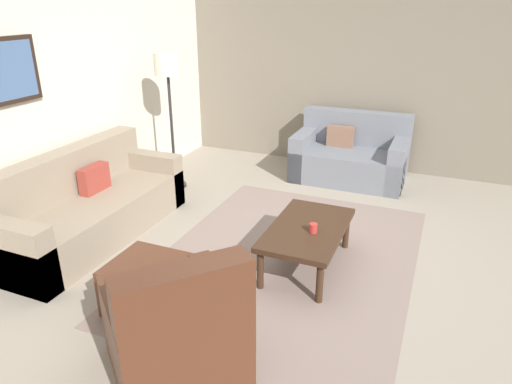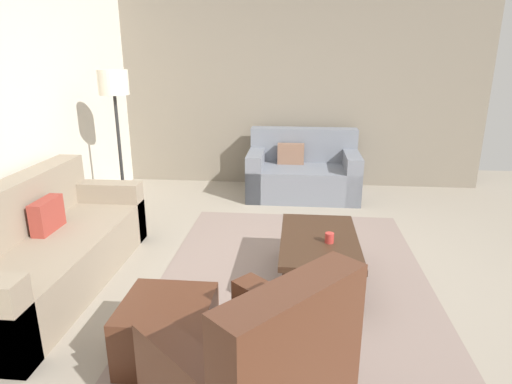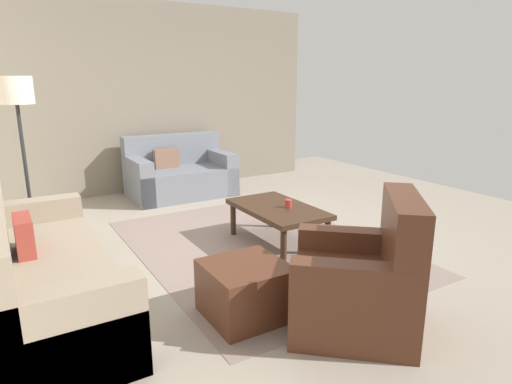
{
  "view_description": "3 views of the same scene",
  "coord_description": "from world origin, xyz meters",
  "px_view_note": "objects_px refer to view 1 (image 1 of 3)",
  "views": [
    {
      "loc": [
        -3.65,
        -1.21,
        2.31
      ],
      "look_at": [
        -0.25,
        0.21,
        0.76
      ],
      "focal_mm": 32.45,
      "sensor_mm": 36.0,
      "label": 1
    },
    {
      "loc": [
        -3.44,
        -0.0,
        1.88
      ],
      "look_at": [
        0.17,
        0.35,
        0.73
      ],
      "focal_mm": 30.84,
      "sensor_mm": 36.0,
      "label": 2
    },
    {
      "loc": [
        -3.6,
        2.2,
        1.67
      ],
      "look_at": [
        -0.08,
        0.08,
        0.61
      ],
      "focal_mm": 30.46,
      "sensor_mm": 36.0,
      "label": 3
    }
  ],
  "objects_px": {
    "couch_main": "(85,208)",
    "lamp_standing": "(168,79)",
    "ottoman": "(148,285)",
    "coffee_table": "(307,232)",
    "cup": "(313,228)",
    "couch_loveseat": "(351,157)",
    "armchair_leather": "(178,337)"
  },
  "relations": [
    {
      "from": "coffee_table",
      "to": "lamp_standing",
      "type": "distance_m",
      "value": 2.72
    },
    {
      "from": "couch_main",
      "to": "coffee_table",
      "type": "relative_size",
      "value": 2.0
    },
    {
      "from": "couch_main",
      "to": "cup",
      "type": "bearing_deg",
      "value": -85.47
    },
    {
      "from": "coffee_table",
      "to": "cup",
      "type": "bearing_deg",
      "value": -137.84
    },
    {
      "from": "ottoman",
      "to": "couch_main",
      "type": "bearing_deg",
      "value": 59.03
    },
    {
      "from": "couch_loveseat",
      "to": "lamp_standing",
      "type": "xyz_separation_m",
      "value": [
        -1.23,
        2.06,
        1.11
      ]
    },
    {
      "from": "ottoman",
      "to": "cup",
      "type": "bearing_deg",
      "value": -47.28
    },
    {
      "from": "couch_main",
      "to": "ottoman",
      "type": "bearing_deg",
      "value": -120.97
    },
    {
      "from": "couch_main",
      "to": "lamp_standing",
      "type": "distance_m",
      "value": 1.89
    },
    {
      "from": "couch_main",
      "to": "couch_loveseat",
      "type": "distance_m",
      "value": 3.52
    },
    {
      "from": "ottoman",
      "to": "cup",
      "type": "xyz_separation_m",
      "value": [
        0.99,
        -1.07,
        0.25
      ]
    },
    {
      "from": "couch_main",
      "to": "coffee_table",
      "type": "bearing_deg",
      "value": -83.28
    },
    {
      "from": "couch_loveseat",
      "to": "ottoman",
      "type": "height_order",
      "value": "couch_loveseat"
    },
    {
      "from": "couch_main",
      "to": "cup",
      "type": "height_order",
      "value": "couch_main"
    },
    {
      "from": "couch_loveseat",
      "to": "ottoman",
      "type": "bearing_deg",
      "value": 166.22
    },
    {
      "from": "couch_loveseat",
      "to": "coffee_table",
      "type": "height_order",
      "value": "couch_loveseat"
    },
    {
      "from": "couch_loveseat",
      "to": "couch_main",
      "type": "bearing_deg",
      "value": 141.41
    },
    {
      "from": "ottoman",
      "to": "armchair_leather",
      "type": "bearing_deg",
      "value": -131.45
    },
    {
      "from": "couch_loveseat",
      "to": "lamp_standing",
      "type": "height_order",
      "value": "lamp_standing"
    },
    {
      "from": "couch_loveseat",
      "to": "lamp_standing",
      "type": "relative_size",
      "value": 0.86
    },
    {
      "from": "coffee_table",
      "to": "lamp_standing",
      "type": "xyz_separation_m",
      "value": [
        1.25,
        2.18,
        1.05
      ]
    },
    {
      "from": "couch_loveseat",
      "to": "armchair_leather",
      "type": "height_order",
      "value": "armchair_leather"
    },
    {
      "from": "lamp_standing",
      "to": "cup",
      "type": "bearing_deg",
      "value": -120.55
    },
    {
      "from": "coffee_table",
      "to": "lamp_standing",
      "type": "bearing_deg",
      "value": 60.21
    },
    {
      "from": "cup",
      "to": "ottoman",
      "type": "bearing_deg",
      "value": 132.72
    },
    {
      "from": "ottoman",
      "to": "coffee_table",
      "type": "relative_size",
      "value": 0.51
    },
    {
      "from": "armchair_leather",
      "to": "cup",
      "type": "distance_m",
      "value": 1.6
    },
    {
      "from": "couch_loveseat",
      "to": "cup",
      "type": "relative_size",
      "value": 17.92
    },
    {
      "from": "coffee_table",
      "to": "couch_main",
      "type": "bearing_deg",
      "value": 96.72
    },
    {
      "from": "coffee_table",
      "to": "couch_loveseat",
      "type": "bearing_deg",
      "value": 2.79
    },
    {
      "from": "armchair_leather",
      "to": "coffee_table",
      "type": "distance_m",
      "value": 1.66
    },
    {
      "from": "couch_loveseat",
      "to": "coffee_table",
      "type": "relative_size",
      "value": 1.34
    }
  ]
}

